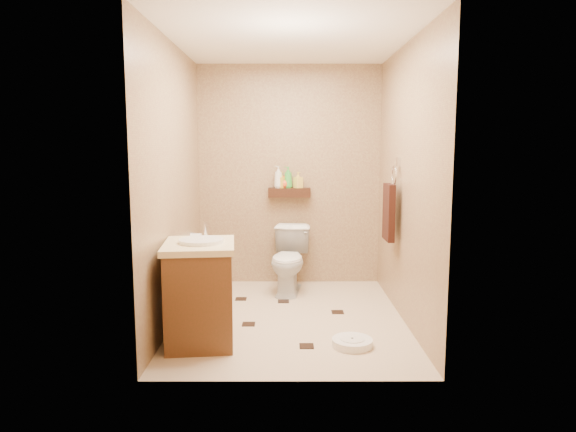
{
  "coord_description": "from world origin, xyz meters",
  "views": [
    {
      "loc": [
        -0.03,
        -4.42,
        1.52
      ],
      "look_at": [
        -0.02,
        0.25,
        0.89
      ],
      "focal_mm": 32.0,
      "sensor_mm": 36.0,
      "label": 1
    }
  ],
  "objects": [
    {
      "name": "toilet_brush",
      "position": [
        -0.82,
        0.8,
        0.16
      ],
      "size": [
        0.1,
        0.1,
        0.45
      ],
      "color": "#175F56",
      "rests_on": "ground"
    },
    {
      "name": "toilet_paper",
      "position": [
        -0.94,
        0.65,
        0.6
      ],
      "size": [
        0.12,
        0.11,
        0.12
      ],
      "color": "white",
      "rests_on": "wall_left"
    },
    {
      "name": "toilet",
      "position": [
        -0.0,
        0.83,
        0.34
      ],
      "size": [
        0.47,
        0.71,
        0.68
      ],
      "primitive_type": "imported",
      "rotation": [
        0.0,
        0.0,
        -0.14
      ],
      "color": "white",
      "rests_on": "ground"
    },
    {
      "name": "floor_accents",
      "position": [
        0.02,
        -0.03,
        0.0
      ],
      "size": [
        1.08,
        1.34,
        0.01
      ],
      "color": "black",
      "rests_on": "ground"
    },
    {
      "name": "wall_right",
      "position": [
        1.0,
        0.0,
        1.2
      ],
      "size": [
        0.04,
        2.5,
        2.4
      ],
      "primitive_type": "cube",
      "color": "#9E835A",
      "rests_on": "ground"
    },
    {
      "name": "wall_front",
      "position": [
        0.0,
        -1.25,
        1.2
      ],
      "size": [
        2.0,
        0.04,
        2.4
      ],
      "primitive_type": "cube",
      "color": "#9E835A",
      "rests_on": "ground"
    },
    {
      "name": "bottle_e",
      "position": [
        0.1,
        1.17,
        1.16
      ],
      "size": [
        0.11,
        0.11,
        0.17
      ],
      "primitive_type": "imported",
      "rotation": [
        0.0,
        0.0,
        0.65
      ],
      "color": "#E6C74C",
      "rests_on": "wall_shelf"
    },
    {
      "name": "ground",
      "position": [
        0.0,
        0.0,
        0.0
      ],
      "size": [
        2.5,
        2.5,
        0.0
      ],
      "primitive_type": "plane",
      "color": "beige",
      "rests_on": "ground"
    },
    {
      "name": "bottle_a",
      "position": [
        -0.12,
        1.17,
        1.19
      ],
      "size": [
        0.13,
        0.13,
        0.24
      ],
      "primitive_type": "imported",
      "rotation": [
        0.0,
        0.0,
        4.17
      ],
      "color": "silver",
      "rests_on": "wall_shelf"
    },
    {
      "name": "bathroom_scale",
      "position": [
        0.47,
        -0.66,
        0.03
      ],
      "size": [
        0.36,
        0.36,
        0.06
      ],
      "rotation": [
        0.0,
        0.0,
        0.19
      ],
      "color": "white",
      "rests_on": "ground"
    },
    {
      "name": "vanity",
      "position": [
        -0.7,
        -0.56,
        0.41
      ],
      "size": [
        0.6,
        0.7,
        0.91
      ],
      "rotation": [
        0.0,
        0.0,
        0.1
      ],
      "color": "brown",
      "rests_on": "ground"
    },
    {
      "name": "bottle_d",
      "position": [
        -0.01,
        1.17,
        1.19
      ],
      "size": [
        0.1,
        0.1,
        0.23
      ],
      "primitive_type": "imported",
      "rotation": [
        0.0,
        0.0,
        4.54
      ],
      "color": "green",
      "rests_on": "wall_shelf"
    },
    {
      "name": "ceiling",
      "position": [
        0.0,
        0.0,
        2.4
      ],
      "size": [
        2.0,
        2.5,
        0.02
      ],
      "primitive_type": "cube",
      "color": "white",
      "rests_on": "wall_back"
    },
    {
      "name": "wall_left",
      "position": [
        -1.0,
        0.0,
        1.2
      ],
      "size": [
        0.04,
        2.5,
        2.4
      ],
      "primitive_type": "cube",
      "color": "#9E835A",
      "rests_on": "ground"
    },
    {
      "name": "wall_back",
      "position": [
        0.0,
        1.25,
        1.2
      ],
      "size": [
        2.0,
        0.04,
        2.4
      ],
      "primitive_type": "cube",
      "color": "#9E835A",
      "rests_on": "ground"
    },
    {
      "name": "wall_shelf",
      "position": [
        0.0,
        1.17,
        1.02
      ],
      "size": [
        0.46,
        0.14,
        0.1
      ],
      "primitive_type": "cube",
      "color": "#3A1B0F",
      "rests_on": "wall_back"
    },
    {
      "name": "towel_ring",
      "position": [
        0.91,
        0.25,
        0.95
      ],
      "size": [
        0.12,
        0.3,
        0.76
      ],
      "color": "silver",
      "rests_on": "wall_right"
    },
    {
      "name": "bottle_c",
      "position": [
        -0.05,
        1.17,
        1.14
      ],
      "size": [
        0.12,
        0.12,
        0.13
      ],
      "primitive_type": "imported",
      "rotation": [
        0.0,
        0.0,
        4.51
      ],
      "color": "#E64D1B",
      "rests_on": "wall_shelf"
    },
    {
      "name": "bottle_b",
      "position": [
        -0.09,
        1.17,
        1.16
      ],
      "size": [
        0.11,
        0.11,
        0.18
      ],
      "primitive_type": "imported",
      "rotation": [
        0.0,
        0.0,
        2.59
      ],
      "color": "gold",
      "rests_on": "wall_shelf"
    }
  ]
}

